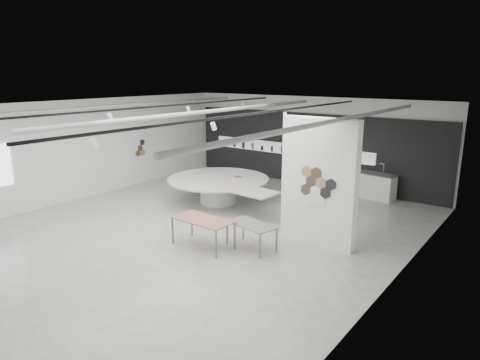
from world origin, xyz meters
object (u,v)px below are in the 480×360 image
Objects in this scene: display_island at (219,187)px; sample_table_wood at (203,221)px; kitchen_counter at (372,185)px; partition_column at (319,183)px; sample_table_stone at (251,226)px.

display_island reaches higher than sample_table_wood.
kitchen_counter reaches higher than sample_table_wood.
sample_table_stone is at bearing -132.24° from partition_column.
partition_column is 5.68m from kitchen_counter.
partition_column reaches higher than sample_table_wood.
sample_table_stone is at bearing 31.15° from sample_table_wood.
partition_column is 2.38× the size of sample_table_stone.
sample_table_wood is 1.15× the size of sample_table_stone.
display_island reaches higher than sample_table_stone.
kitchen_counter is at bearing 75.19° from sample_table_wood.
display_island is 4.43m from sample_table_stone.
kitchen_counter reaches higher than sample_table_stone.
sample_table_wood reaches higher than sample_table_stone.
sample_table_stone is 0.83× the size of kitchen_counter.
sample_table_stone is at bearing -90.51° from kitchen_counter.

